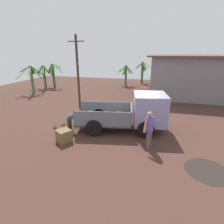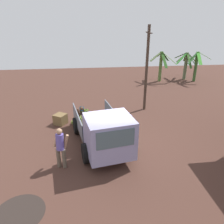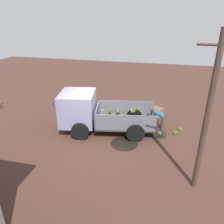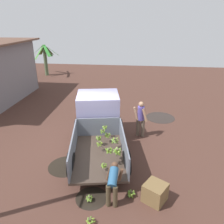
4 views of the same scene
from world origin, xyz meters
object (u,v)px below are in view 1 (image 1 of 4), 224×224
Objects in this scene: utility_pole at (78,72)px; person_worker_loading at (73,119)px; wooden_crate_0 at (64,136)px; banana_bunch_on_ground_1 at (73,133)px; cargo_truck at (141,111)px; banana_bunch_on_ground_0 at (55,126)px; person_foreground_visitor at (149,128)px; banana_bunch_on_ground_2 at (63,123)px; banana_bunch_on_ground_3 at (77,124)px.

person_worker_loading is at bearing -70.01° from utility_pole.
banana_bunch_on_ground_1 is at bearing 83.93° from wooden_crate_0.
utility_pole reaches higher than person_worker_loading.
banana_bunch_on_ground_0 is (-4.68, -1.06, -0.97)m from cargo_truck.
person_foreground_visitor reaches higher than wooden_crate_0.
person_worker_loading is (-4.07, 0.79, -0.27)m from person_foreground_visitor.
banana_bunch_on_ground_2 is at bearing 153.52° from person_worker_loading.
person_worker_loading is at bearing 96.11° from wooden_crate_0.
person_worker_loading is at bearing -173.74° from cargo_truck.
banana_bunch_on_ground_3 is (1.03, 0.70, 0.00)m from banana_bunch_on_ground_0.
banana_bunch_on_ground_1 is 0.43× the size of wooden_crate_0.
person_foreground_visitor is 7.85× the size of banana_bunch_on_ground_0.
wooden_crate_0 is at bearing -156.28° from cargo_truck.
banana_bunch_on_ground_0 reaches higher than banana_bunch_on_ground_3.
banana_bunch_on_ground_2 is at bearing 176.79° from cargo_truck.
banana_bunch_on_ground_2 is (0.24, 0.50, 0.01)m from banana_bunch_on_ground_0.
person_worker_loading reaches higher than wooden_crate_0.
utility_pole is 4.40m from banana_bunch_on_ground_2.
banana_bunch_on_ground_2 is 1.20× the size of banana_bunch_on_ground_3.
utility_pole is 8.62× the size of wooden_crate_0.
banana_bunch_on_ground_1 is at bearing -164.68° from cargo_truck.
person_foreground_visitor is 7.96× the size of banana_bunch_on_ground_3.
person_worker_loading is 0.81m from banana_bunch_on_ground_1.
wooden_crate_0 is (0.13, -1.24, -0.38)m from person_worker_loading.
banana_bunch_on_ground_1 is at bearing -21.50° from banana_bunch_on_ground_0.
banana_bunch_on_ground_1 reaches higher than banana_bunch_on_ground_2.
utility_pole is 4.76× the size of person_worker_loading.
person_foreground_visitor reaches higher than banana_bunch_on_ground_0.
cargo_truck reaches higher than wooden_crate_0.
cargo_truck is at bearing 12.76° from banana_bunch_on_ground_0.
banana_bunch_on_ground_1 reaches higher than banana_bunch_on_ground_0.
banana_bunch_on_ground_2 is (0.55, -3.52, -2.58)m from utility_pole.
person_foreground_visitor is 4.02m from wooden_crate_0.
banana_bunch_on_ground_1 is (-3.86, 0.25, -0.83)m from person_foreground_visitor.
wooden_crate_0 is at bearing -96.07° from banana_bunch_on_ground_1.
cargo_truck is 3.70m from person_worker_loading.
banana_bunch_on_ground_1 is 0.73m from wooden_crate_0.
utility_pole reaches higher than banana_bunch_on_ground_0.
banana_bunch_on_ground_0 is 1.01× the size of banana_bunch_on_ground_3.
banana_bunch_on_ground_3 is (0.78, 0.20, -0.01)m from banana_bunch_on_ground_2.
wooden_crate_0 reaches higher than banana_bunch_on_ground_0.
banana_bunch_on_ground_3 is at bearing 34.24° from banana_bunch_on_ground_0.
person_worker_loading is 5.11× the size of banana_bunch_on_ground_3.
utility_pole is 4.42m from banana_bunch_on_ground_3.
banana_bunch_on_ground_2 is (-0.92, 0.49, -0.56)m from person_worker_loading.
person_worker_loading is at bearing -79.19° from banana_bunch_on_ground_3.
banana_bunch_on_ground_2 is at bearing 137.31° from banana_bunch_on_ground_1.
utility_pole is 20.25× the size of banana_bunch_on_ground_2.
banana_bunch_on_ground_0 is 1.80m from wooden_crate_0.
person_foreground_visitor is 3.96m from banana_bunch_on_ground_1.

